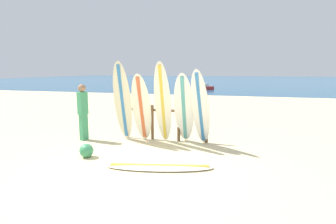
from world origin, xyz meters
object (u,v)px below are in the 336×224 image
surfboard_leaning_far_left (123,102)px  surfboard_leaning_left (142,108)px  surfboard_leaning_center_right (200,108)px  beach_ball (86,151)px  small_boat_offshore (204,87)px  surfboard_lying_on_sand (160,166)px  surfboard_rack (165,119)px  surfboard_leaning_center_left (163,103)px  beachgoer_standing (83,110)px  surfboard_leaning_center (184,109)px

surfboard_leaning_far_left → surfboard_leaning_left: bearing=5.8°
surfboard_leaning_center_right → beach_ball: surfboard_leaning_center_right is taller
small_boat_offshore → surfboard_leaning_center_right: bearing=-82.4°
surfboard_lying_on_sand → surfboard_rack: bearing=102.9°
small_boat_offshore → surfboard_leaning_center_left: bearing=-85.2°
surfboard_leaning_far_left → surfboard_lying_on_sand: 2.81m
beachgoer_standing → surfboard_rack: bearing=14.9°
surfboard_leaning_center_left → surfboard_lying_on_sand: size_ratio=0.98×
surfboard_leaning_center_right → surfboard_lying_on_sand: 2.29m
surfboard_leaning_left → beachgoer_standing: 1.83m
small_boat_offshore → beach_ball: small_boat_offshore is taller
surfboard_leaning_left → surfboard_leaning_center_right: (1.75, 0.01, 0.06)m
surfboard_leaning_center → beach_ball: size_ratio=6.08×
surfboard_leaning_center_left → small_boat_offshore: size_ratio=1.08×
surfboard_leaning_far_left → surfboard_leaning_center: size_ratio=1.16×
surfboard_leaning_left → beachgoer_standing: (-1.81, -0.26, -0.08)m
surfboard_leaning_center_right → beachgoer_standing: 3.57m
surfboard_leaning_left → surfboard_leaning_center_right: size_ratio=0.94×
surfboard_leaning_far_left → surfboard_lying_on_sand: size_ratio=0.99×
surfboard_rack → surfboard_leaning_center_left: surfboard_leaning_center_left is taller
surfboard_leaning_center_right → surfboard_lying_on_sand: (-0.59, -1.94, -1.06)m
surfboard_leaning_center → beach_ball: surfboard_leaning_center is taller
beachgoer_standing → small_boat_offshore: size_ratio=0.77×
surfboard_leaning_far_left → surfboard_leaning_left: (0.57, 0.06, -0.18)m
small_boat_offshore → surfboard_leaning_far_left: bearing=-88.3°
surfboard_leaning_center_right → beachgoer_standing: (-3.56, -0.27, -0.14)m
surfboard_leaning_far_left → surfboard_leaning_center_right: (2.32, 0.07, -0.11)m
beachgoer_standing → beach_ball: 1.94m
surfboard_leaning_left → beachgoer_standing: size_ratio=1.19×
surfboard_leaning_left → beach_ball: size_ratio=6.01×
surfboard_rack → surfboard_lying_on_sand: (0.53, -2.33, -0.63)m
surfboard_leaning_center_right → beach_ball: size_ratio=6.37×
surfboard_leaning_far_left → small_boat_offshore: size_ratio=1.08×
surfboard_leaning_far_left → surfboard_leaning_left: 0.60m
surfboard_leaning_center → surfboard_lying_on_sand: 2.28m
surfboard_leaning_far_left → surfboard_leaning_center_right: bearing=1.6°
surfboard_leaning_center_left → surfboard_leaning_center_right: 1.09m
surfboard_leaning_center_left → beach_ball: size_ratio=6.99×
surfboard_rack → surfboard_leaning_left: size_ratio=1.28×
small_boat_offshore → surfboard_lying_on_sand: bearing=-84.4°
surfboard_rack → surfboard_leaning_left: (-0.62, -0.39, 0.36)m
beachgoer_standing → small_boat_offshore: bearing=88.5°
surfboard_leaning_far_left → surfboard_lying_on_sand: bearing=-47.3°
surfboard_leaning_center_left → surfboard_leaning_center: bearing=13.7°
beachgoer_standing → beach_ball: bearing=-55.4°
surfboard_leaning_center_right → small_boat_offshore: (-2.98, 22.48, -0.84)m
surfboard_rack → surfboard_leaning_left: bearing=-147.9°
surfboard_lying_on_sand → surfboard_leaning_center_left: bearing=104.4°
surfboard_leaning_center_right → small_boat_offshore: surfboard_leaning_center_right is taller
surfboard_leaning_center_left → surfboard_leaning_center: (0.59, 0.14, -0.16)m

